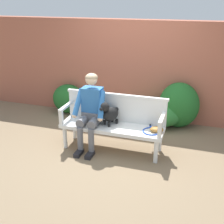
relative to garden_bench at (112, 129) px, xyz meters
The scene contains 13 objects.
ground_plane 0.40m from the garden_bench, ahead, with size 40.00×40.00×0.00m, color #7A664C.
brick_garden_fence 1.79m from the garden_bench, 90.00° to the left, with size 8.00×0.30×2.08m, color #9E5642.
hedge_bush_far_left 1.38m from the garden_bench, 66.82° to the left, with size 1.13×0.85×0.57m, color #286B2D.
hedge_bush_mid_left 1.66m from the garden_bench, 53.25° to the left, with size 0.81×0.61×0.94m, color #1E5B23.
hedge_bush_mid_right 2.00m from the garden_bench, 137.73° to the left, with size 0.73×0.57×0.67m, color #1E5B23.
garden_bench is the anchor object (origin of this frame).
bench_backrest 0.39m from the garden_bench, 90.00° to the left, with size 1.81×0.06×0.50m.
bench_armrest_left_end 0.89m from the garden_bench, behind, with size 0.06×0.52×0.28m.
bench_armrest_right_end 0.89m from the garden_bench, ahead, with size 0.06×0.52×0.28m.
person_seated 0.50m from the garden_bench, behind, with size 0.56×0.66×1.33m.
dog_on_bench 0.28m from the garden_bench, 159.67° to the left, with size 0.32×0.42×0.43m.
tennis_racket 0.68m from the garden_bench, ahead, with size 0.36×0.58×0.03m.
baseball_glove 0.77m from the garden_bench, ahead, with size 0.22×0.17×0.09m, color #9E6B2D.
Camera 1 is at (1.36, -4.24, 2.51)m, focal length 46.05 mm.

